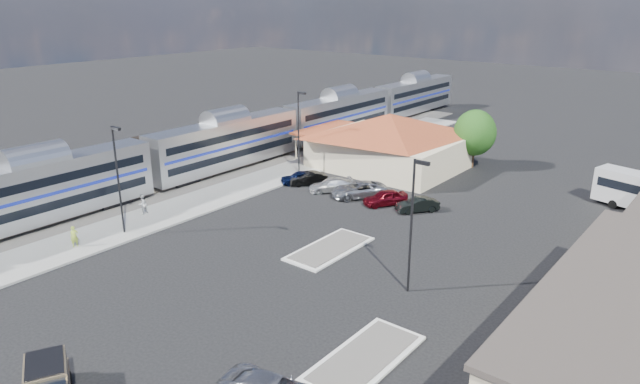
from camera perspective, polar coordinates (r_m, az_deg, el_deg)
The scene contains 20 objects.
ground at distance 44.87m, azimuth -4.67°, elevation -5.28°, with size 280.00×280.00×0.00m, color black.
railbed at distance 64.63m, azimuth -13.54°, elevation 1.89°, with size 16.00×100.00×0.12m, color #4C4944.
platform at distance 56.78m, azimuth -9.44°, elevation -0.14°, with size 5.50×92.00×0.18m, color gray.
passenger_train at distance 64.10m, azimuth -9.30°, elevation 4.64°, with size 3.00×104.00×5.55m.
freight_cars at distance 65.75m, azimuth -16.16°, elevation 3.64°, with size 2.80×46.00×4.00m.
station_depot at distance 64.74m, azimuth 6.86°, elevation 5.13°, with size 18.35×12.24×6.20m.
traffic_island_south at distance 43.84m, azimuth 0.97°, elevation -5.66°, with size 3.30×7.50×0.21m.
traffic_island_north at distance 31.67m, azimuth 4.46°, elevation -16.19°, with size 3.30×7.50×0.21m.
lamp_plat_s at distance 47.54m, azimuth -19.56°, elevation 1.92°, with size 1.08×0.25×9.00m.
lamp_plat_n at distance 61.56m, azimuth -2.10°, elevation 6.65°, with size 1.08×0.25×9.00m.
lamp_lot at distance 36.20m, azimuth 9.30°, elevation -2.35°, with size 1.08×0.25×9.00m.
tree_depot at distance 66.39m, azimuth 15.23°, elevation 5.74°, with size 4.71×4.71×6.63m.
person_a at distance 47.53m, azimuth -23.36°, elevation -4.10°, with size 0.60×0.40×1.66m, color #A4C13C.
person_b at distance 52.52m, azimuth -17.34°, elevation -1.15°, with size 0.91×0.71×1.86m, color silver.
parked_car_a at distance 59.15m, azimuth -2.05°, elevation 1.47°, with size 1.59×3.95×1.35m, color #0B1539.
parked_car_b at distance 58.84m, azimuth -1.22°, elevation 1.37°, with size 1.39×3.97×1.31m, color black.
parked_car_c at distance 56.72m, azimuth 1.08°, elevation 0.69°, with size 1.80×4.43×1.29m, color silver.
parked_car_d at distance 55.14m, azimuth 3.91°, elevation 0.23°, with size 2.50×5.42×1.51m, color gray.
parked_car_e at distance 53.27m, azimuth 6.56°, elevation -0.57°, with size 1.69×4.19×1.43m, color maroon.
parked_car_f at distance 52.04m, azimuth 9.71°, elevation -1.27°, with size 1.36×3.90×1.29m, color black.
Camera 1 is at (28.23, -29.75, 18.20)m, focal length 32.00 mm.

